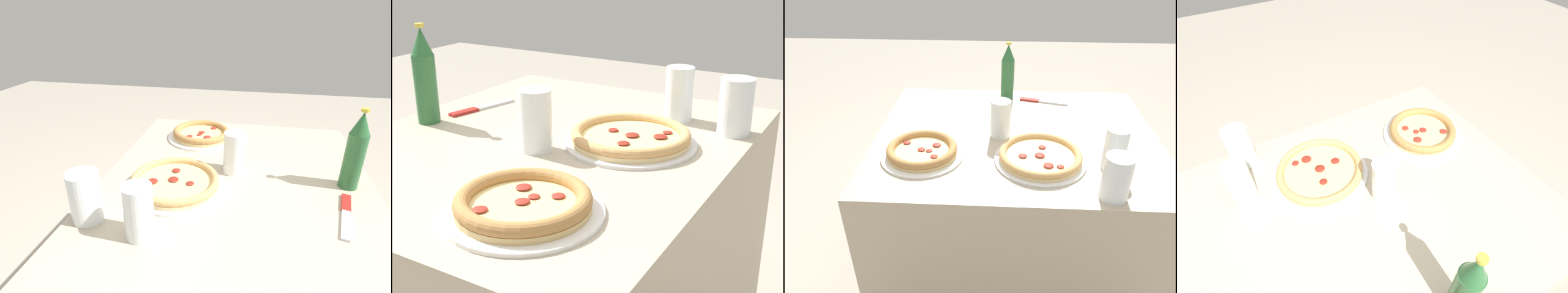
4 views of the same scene
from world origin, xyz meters
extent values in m
plane|color=#A89E8E|center=(0.00, 0.00, 0.00)|extent=(8.00, 8.00, 0.00)
cube|color=#B7A88E|center=(0.00, 0.00, 0.36)|extent=(1.08, 0.88, 0.73)
cylinder|color=white|center=(-0.33, -0.18, 0.73)|extent=(0.29, 0.29, 0.01)
cylinder|color=#DBB775|center=(-0.33, -0.18, 0.74)|extent=(0.24, 0.24, 0.01)
cylinder|color=#EACC7F|center=(-0.33, -0.18, 0.75)|extent=(0.21, 0.21, 0.00)
torus|color=#AD7A42|center=(-0.33, -0.18, 0.75)|extent=(0.25, 0.25, 0.03)
ellipsoid|color=maroon|center=(-0.34, -0.18, 0.75)|extent=(0.03, 0.03, 0.01)
ellipsoid|color=maroon|center=(-0.29, -0.14, 0.75)|extent=(0.03, 0.03, 0.01)
ellipsoid|color=maroon|center=(-0.31, -0.18, 0.75)|extent=(0.02, 0.02, 0.00)
ellipsoid|color=maroon|center=(-0.28, -0.22, 0.75)|extent=(0.03, 0.03, 0.01)
ellipsoid|color=maroon|center=(-0.40, -0.13, 0.75)|extent=(0.03, 0.03, 0.01)
cylinder|color=silver|center=(0.08, -0.19, 0.73)|extent=(0.31, 0.31, 0.01)
cylinder|color=#E5C689|center=(0.08, -0.19, 0.74)|extent=(0.28, 0.28, 0.01)
cylinder|color=#EACC7F|center=(0.08, -0.19, 0.75)|extent=(0.25, 0.25, 0.00)
torus|color=tan|center=(0.08, -0.19, 0.75)|extent=(0.28, 0.28, 0.02)
ellipsoid|color=maroon|center=(0.07, -0.19, 0.75)|extent=(0.03, 0.03, 0.01)
ellipsoid|color=maroon|center=(0.13, -0.26, 0.75)|extent=(0.02, 0.02, 0.01)
ellipsoid|color=maroon|center=(0.09, -0.14, 0.75)|extent=(0.03, 0.03, 0.01)
ellipsoid|color=maroon|center=(0.10, -0.26, 0.75)|extent=(0.03, 0.03, 0.01)
ellipsoid|color=maroon|center=(0.01, -0.20, 0.75)|extent=(0.03, 0.03, 0.01)
cylinder|color=white|center=(0.28, -0.38, 0.80)|extent=(0.08, 0.08, 0.14)
cylinder|color=#935123|center=(0.28, -0.38, 0.78)|extent=(0.07, 0.07, 0.11)
cylinder|color=white|center=(0.31, -0.22, 0.80)|extent=(0.07, 0.07, 0.15)
cylinder|color=maroon|center=(0.31, -0.22, 0.77)|extent=(0.06, 0.06, 0.09)
cylinder|color=white|center=(-0.06, -0.01, 0.80)|extent=(0.08, 0.08, 0.14)
cylinder|color=black|center=(-0.06, -0.01, 0.78)|extent=(0.06, 0.06, 0.10)
cylinder|color=#286033|center=(-0.04, 0.35, 0.82)|extent=(0.06, 0.06, 0.18)
cone|color=#286033|center=(-0.04, 0.35, 0.94)|extent=(0.06, 0.06, 0.07)
cylinder|color=gold|center=(-0.04, 0.35, 0.98)|extent=(0.02, 0.02, 0.01)
cube|color=maroon|center=(0.07, 0.32, 0.73)|extent=(0.09, 0.04, 0.01)
cube|color=silver|center=(0.17, 0.30, 0.73)|extent=(0.13, 0.05, 0.01)
camera|label=1|loc=(0.88, 0.04, 1.25)|focal=28.00mm
camera|label=2|loc=(-1.02, -0.70, 1.18)|focal=50.00mm
camera|label=3|loc=(-0.07, -1.30, 1.44)|focal=35.00mm
camera|label=4|loc=(0.26, 0.46, 1.51)|focal=28.00mm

